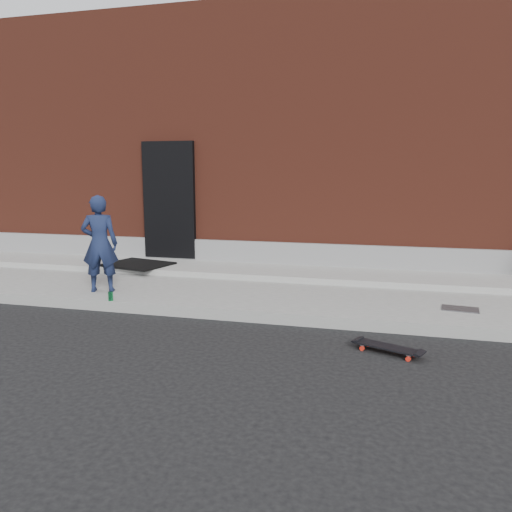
% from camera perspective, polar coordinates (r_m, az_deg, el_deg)
% --- Properties ---
extents(ground, '(80.00, 80.00, 0.00)m').
position_cam_1_polar(ground, '(6.52, 0.80, -7.74)').
color(ground, black).
rests_on(ground, ground).
extents(sidewalk, '(20.00, 3.00, 0.15)m').
position_cam_1_polar(sidewalk, '(7.91, 3.38, -4.08)').
color(sidewalk, slate).
rests_on(sidewalk, ground).
extents(apron, '(20.00, 1.20, 0.10)m').
position_cam_1_polar(apron, '(8.75, 4.53, -1.94)').
color(apron, gray).
rests_on(apron, sidewalk).
extents(building, '(20.00, 8.10, 5.00)m').
position_cam_1_polar(building, '(13.14, 8.22, 11.89)').
color(building, '#5E2619').
rests_on(building, ground).
extents(child, '(0.62, 0.51, 1.46)m').
position_cam_1_polar(child, '(7.83, -17.43, 1.34)').
color(child, '#16203F').
rests_on(child, sidewalk).
extents(skateboard, '(0.77, 0.47, 0.08)m').
position_cam_1_polar(skateboard, '(5.65, 14.82, -10.07)').
color(skateboard, red).
rests_on(skateboard, ground).
extents(soda_can, '(0.08, 0.08, 0.13)m').
position_cam_1_polar(soda_can, '(7.33, -16.27, -4.43)').
color(soda_can, '#1A8443').
rests_on(soda_can, sidewalk).
extents(doormat, '(1.31, 1.15, 0.03)m').
position_cam_1_polar(doormat, '(9.43, -13.38, -0.92)').
color(doormat, black).
rests_on(doormat, apron).
extents(utility_plate, '(0.49, 0.35, 0.01)m').
position_cam_1_polar(utility_plate, '(7.14, 22.30, -5.61)').
color(utility_plate, '#4B4C50').
rests_on(utility_plate, sidewalk).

